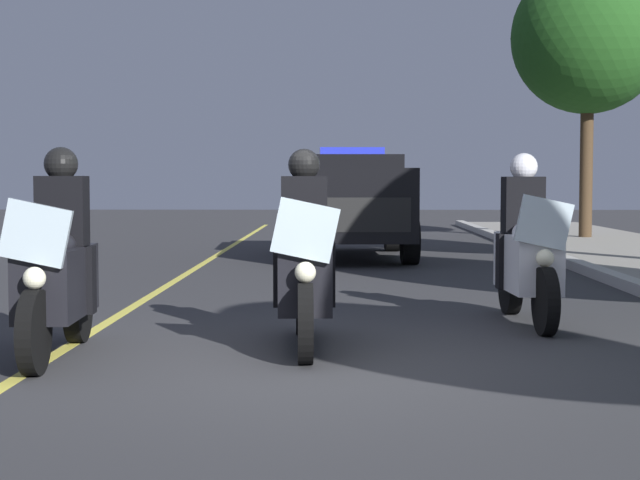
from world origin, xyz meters
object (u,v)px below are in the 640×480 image
at_px(police_motorcycle_lead_left, 58,272).
at_px(police_motorcycle_lead_right, 304,267).
at_px(police_suv, 352,200).
at_px(tree_behind_suv, 588,38).
at_px(police_motorcycle_trailing, 527,254).

bearing_deg(police_motorcycle_lead_left, police_motorcycle_lead_right, 104.01).
xyz_separation_m(police_motorcycle_lead_left, police_suv, (-10.50, 2.53, 0.37)).
distance_m(police_motorcycle_lead_left, police_motorcycle_lead_right, 2.06).
relative_size(police_motorcycle_lead_right, tree_behind_suv, 0.33).
bearing_deg(tree_behind_suv, police_suv, -48.14).
height_order(police_motorcycle_lead_left, police_motorcycle_trailing, same).
relative_size(police_motorcycle_trailing, tree_behind_suv, 0.33).
height_order(police_motorcycle_lead_left, police_suv, police_suv).
xyz_separation_m(police_suv, tree_behind_suv, (-4.98, 5.56, 3.69)).
xyz_separation_m(police_motorcycle_lead_right, tree_behind_suv, (-14.99, 6.10, 4.06)).
bearing_deg(police_motorcycle_lead_right, police_suv, 176.93).
relative_size(police_motorcycle_lead_left, tree_behind_suv, 0.33).
xyz_separation_m(police_motorcycle_lead_right, police_suv, (-10.00, 0.54, 0.37)).
xyz_separation_m(police_motorcycle_lead_left, police_motorcycle_trailing, (-1.96, 4.18, 0.00)).
bearing_deg(police_motorcycle_lead_left, police_motorcycle_trailing, 115.15).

